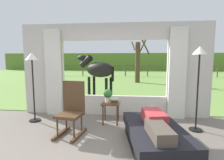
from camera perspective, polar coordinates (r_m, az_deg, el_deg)
The scene contains 17 objects.
ground_plane at distance 3.14m, azimuth -3.72°, elevation -23.52°, with size 12.00×12.00×0.00m, color #70665B.
back_wall_with_window at distance 4.96m, azimuth 0.55°, elevation 2.90°, with size 5.20×0.12×2.55m.
curtain_panel_left at distance 5.27m, azimuth -18.24°, elevation 2.25°, with size 0.44×0.10×2.40m, color silver.
curtain_panel_right at distance 4.96m, azimuth 20.23°, elevation 1.91°, with size 0.44×0.10×2.40m, color silver.
outdoor_pasture_lawn at distance 15.92m, azimuth 4.25°, elevation 1.04°, with size 36.00×21.68×0.02m, color #759E47.
distant_hill_ridge at distance 25.68m, azimuth 4.94°, elevation 5.85°, with size 36.00×2.00×2.40m, color olive.
recliner_sofa at distance 3.36m, azimuth 13.47°, elevation -17.35°, with size 1.16×1.82×0.42m.
reclining_person at distance 3.21m, azimuth 13.74°, elevation -12.74°, with size 0.43×1.44×0.22m.
rocking_chair at distance 3.87m, azimuth -12.77°, elevation -8.94°, with size 0.55×0.74×1.12m.
side_table at distance 4.42m, azimuth -0.39°, elevation -8.41°, with size 0.44×0.44×0.52m.
potted_plant at distance 4.42m, azimuth -1.34°, elevation -4.71°, with size 0.22×0.22×0.32m.
book_stack at distance 4.31m, azimuth 0.74°, elevation -6.63°, with size 0.19×0.16×0.13m.
floor_lamp_left at distance 4.85m, azimuth -24.19°, elevation 4.03°, with size 0.32×0.32×1.74m.
floor_lamp_right at distance 4.24m, azimuth 26.16°, elevation 4.93°, with size 0.32×0.32×1.85m.
horse at distance 7.06m, azimuth -4.50°, elevation 3.25°, with size 1.76×1.14×1.73m.
pasture_tree at distance 11.97m, azimuth 8.31°, elevation 6.04°, with size 1.25×1.35×2.94m.
pasture_fence_line at distance 16.36m, azimuth 4.33°, elevation 3.77°, with size 16.10×0.10×1.10m.
Camera 1 is at (0.47, -2.67, 1.58)m, focal length 28.54 mm.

